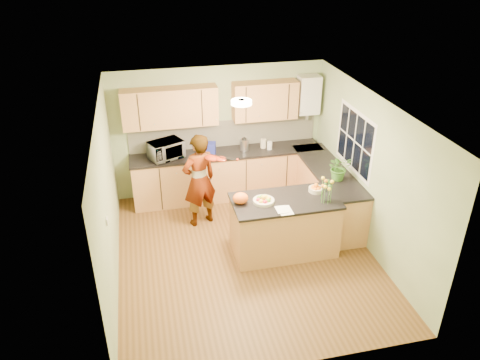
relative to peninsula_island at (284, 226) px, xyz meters
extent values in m
plane|color=#573918|center=(-0.63, 0.02, -0.48)|extent=(4.50, 4.50, 0.00)
cube|color=white|center=(-0.63, 0.02, 2.02)|extent=(4.00, 4.50, 0.02)
cube|color=gray|center=(-0.63, 2.27, 0.77)|extent=(4.00, 0.02, 2.50)
cube|color=gray|center=(-0.63, -2.23, 0.77)|extent=(4.00, 0.02, 2.50)
cube|color=gray|center=(-2.63, 0.02, 0.77)|extent=(0.02, 4.50, 2.50)
cube|color=gray|center=(1.37, 0.02, 0.77)|extent=(0.02, 4.50, 2.50)
cube|color=#B77849|center=(-0.53, 1.97, -0.03)|extent=(3.60, 0.60, 0.90)
cube|color=black|center=(-0.53, 1.96, 0.44)|extent=(3.64, 0.62, 0.04)
cube|color=#B77849|center=(1.07, 0.87, -0.03)|extent=(0.60, 2.20, 0.90)
cube|color=black|center=(1.06, 0.87, 0.44)|extent=(0.62, 2.24, 0.04)
cube|color=beige|center=(-0.53, 2.25, 0.72)|extent=(3.60, 0.02, 0.52)
cube|color=#B77849|center=(-1.53, 2.10, 1.37)|extent=(1.70, 0.34, 0.70)
cube|color=#B77849|center=(0.22, 2.10, 1.37)|extent=(1.20, 0.34, 0.70)
cube|color=silver|center=(1.07, 2.11, 1.42)|extent=(0.40, 0.30, 0.72)
cylinder|color=silver|center=(1.07, 2.11, 1.02)|extent=(0.06, 0.06, 0.20)
cube|color=silver|center=(1.37, 0.62, 1.07)|extent=(0.01, 1.30, 1.05)
cube|color=black|center=(1.36, 0.62, 1.07)|extent=(0.01, 1.18, 0.92)
cube|color=silver|center=(-2.61, -0.58, 0.82)|extent=(0.02, 0.09, 0.09)
cylinder|color=#FFEABF|center=(-0.63, 0.32, 1.98)|extent=(0.30, 0.30, 0.06)
cylinder|color=silver|center=(-0.63, 0.32, 2.01)|extent=(0.10, 0.10, 0.02)
cube|color=#B77849|center=(0.00, 0.00, -0.02)|extent=(1.62, 0.81, 0.91)
cube|color=black|center=(0.00, 0.00, 0.45)|extent=(1.66, 0.85, 0.04)
cylinder|color=beige|center=(-0.35, 0.00, 0.50)|extent=(0.33, 0.33, 0.05)
cylinder|color=beige|center=(0.55, 0.15, 0.51)|extent=(0.23, 0.23, 0.07)
cylinder|color=silver|center=(0.60, -0.18, 0.57)|extent=(0.10, 0.10, 0.20)
ellipsoid|color=#F05D13|center=(-0.70, 0.05, 0.56)|extent=(0.29, 0.27, 0.18)
cube|color=white|center=(-0.10, -0.30, 0.48)|extent=(0.20, 0.27, 0.01)
imported|color=tan|center=(-1.18, 1.12, 0.37)|extent=(0.72, 0.59, 1.69)
imported|color=silver|center=(-1.67, 1.94, 0.63)|extent=(0.71, 0.61, 0.33)
cube|color=navy|center=(-0.90, 1.93, 0.58)|extent=(0.33, 0.28, 0.23)
cylinder|color=silver|center=(-0.20, 1.97, 0.57)|extent=(0.16, 0.16, 0.22)
sphere|color=black|center=(-0.20, 1.97, 0.73)|extent=(0.08, 0.08, 0.08)
cylinder|color=beige|center=(0.19, 2.01, 0.55)|extent=(0.14, 0.14, 0.17)
cylinder|color=silver|center=(0.28, 1.91, 0.54)|extent=(0.12, 0.12, 0.15)
imported|color=#417D29|center=(1.07, 0.48, 0.68)|extent=(0.40, 0.36, 0.43)
camera|label=1|loc=(-2.04, -5.92, 4.13)|focal=35.00mm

